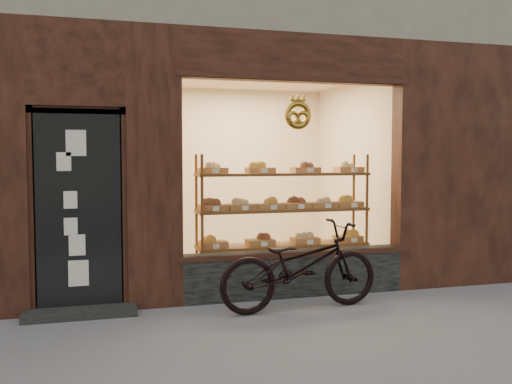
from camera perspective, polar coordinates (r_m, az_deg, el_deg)
name	(u,v)px	position (r m, az deg, el deg)	size (l,w,h in m)	color
ground	(330,360)	(4.92, 7.41, -16.34)	(90.00, 90.00, 0.00)	slate
display_shelf	(283,220)	(7.21, 2.71, -2.80)	(2.20, 0.45, 1.70)	brown
bicycle	(300,266)	(6.28, 4.42, -7.39)	(0.64, 1.83, 0.96)	black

